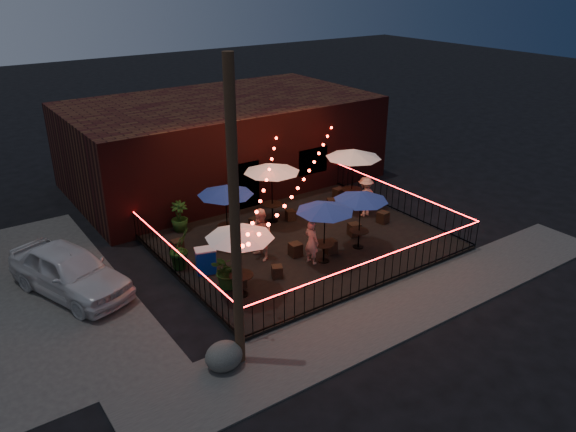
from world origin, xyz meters
name	(u,v)px	position (x,y,z in m)	size (l,w,h in m)	color
ground	(336,266)	(0.00, 0.00, 0.00)	(110.00, 110.00, 0.00)	black
patio	(302,243)	(0.00, 2.00, 0.07)	(10.00, 8.00, 0.15)	black
sidewalk	(403,307)	(0.00, -3.25, 0.03)	(18.00, 2.50, 0.05)	#3D3A38
brick_building	(222,141)	(1.00, 9.99, 2.00)	(14.00, 8.00, 4.00)	black
utility_pole	(235,225)	(-5.40, -2.60, 4.00)	(0.26, 0.26, 8.00)	#3E2819
fence_front	(376,273)	(0.00, -2.00, 0.66)	(10.00, 0.04, 1.04)	black
fence_left	(179,266)	(-5.00, 2.00, 0.66)	(0.04, 8.00, 1.04)	black
fence_right	(399,200)	(5.00, 2.00, 0.66)	(0.04, 8.00, 1.04)	black
festoon_lights	(285,191)	(-1.01, 1.70, 2.52)	(10.02, 8.72, 1.32)	red
cafe_table_0	(240,234)	(-3.80, 0.04, 2.29)	(2.44, 2.44, 2.34)	black
cafe_table_1	(225,191)	(-2.36, 3.53, 2.23)	(2.49, 2.49, 2.27)	black
cafe_table_2	(325,208)	(-0.30, 0.33, 2.18)	(2.64, 2.64, 2.22)	black
cafe_table_3	(272,169)	(0.10, 4.22, 2.41)	(2.91, 2.91, 2.47)	black
cafe_table_4	(361,197)	(1.42, 0.45, 2.14)	(2.22, 2.22, 2.18)	black
cafe_table_5	(353,154)	(3.75, 3.58, 2.51)	(2.47, 2.47, 2.58)	black
bistro_chair_0	(239,280)	(-3.61, 0.54, 0.39)	(0.40, 0.40, 0.47)	black
bistro_chair_1	(277,272)	(-2.27, 0.33, 0.36)	(0.35, 0.35, 0.41)	black
bistro_chair_2	(177,246)	(-4.23, 3.90, 0.38)	(0.39, 0.39, 0.46)	black
bistro_chair_3	(225,240)	(-2.58, 3.31, 0.39)	(0.41, 0.41, 0.49)	black
bistro_chair_4	(295,250)	(-0.88, 1.24, 0.39)	(0.41, 0.41, 0.48)	black
bistro_chair_5	(330,246)	(0.30, 0.72, 0.39)	(0.41, 0.41, 0.48)	black
bistro_chair_6	(255,223)	(-0.85, 4.01, 0.37)	(0.38, 0.38, 0.45)	black
bistro_chair_7	(290,215)	(0.78, 3.90, 0.36)	(0.35, 0.35, 0.42)	black
bistro_chair_8	(354,230)	(1.95, 1.31, 0.39)	(0.41, 0.41, 0.49)	black
bistro_chair_9	(383,217)	(3.69, 1.55, 0.38)	(0.39, 0.39, 0.46)	black
bistro_chair_10	(332,204)	(2.90, 3.85, 0.37)	(0.37, 0.37, 0.44)	black
bistro_chair_11	(339,194)	(3.86, 4.55, 0.40)	(0.42, 0.42, 0.49)	black
patron_a	(312,242)	(-0.72, 0.50, 0.94)	(0.58, 0.38, 1.59)	#D8A98C
patron_b	(261,235)	(-2.01, 1.74, 1.09)	(0.92, 0.71, 1.88)	tan
patron_c	(365,196)	(3.58, 2.53, 0.99)	(1.09, 0.63, 1.69)	#D6AD8C
potted_shrub_a	(228,270)	(-3.90, 0.74, 0.76)	(1.10, 0.95, 1.22)	#133A11
potted_shrub_b	(180,248)	(-4.60, 2.77, 0.88)	(0.80, 0.64, 1.45)	#0A3409
potted_shrub_c	(179,216)	(-3.36, 5.54, 0.75)	(0.67, 0.67, 1.19)	#14370E
cooler	(206,261)	(-4.06, 1.96, 0.60)	(0.79, 0.66, 0.89)	#0932A4
boulder	(224,356)	(-5.89, -2.60, 0.37)	(0.95, 0.81, 0.74)	#494A45
car_white	(69,271)	(-8.09, 3.50, 0.79)	(1.86, 4.63, 1.58)	silver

